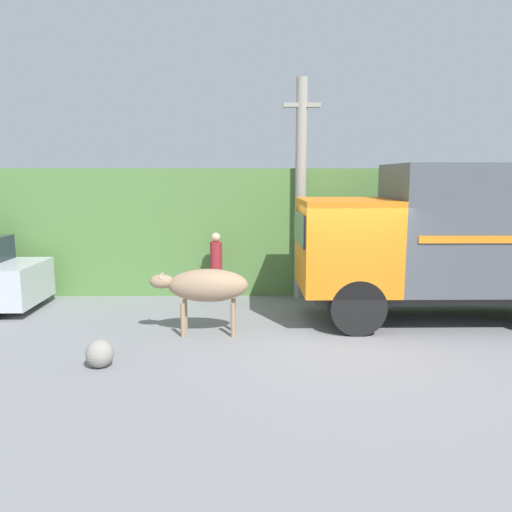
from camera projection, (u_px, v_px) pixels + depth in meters
name	position (u px, v px, depth m)	size (l,w,h in m)	color
ground_plane	(343.00, 334.00, 9.87)	(60.00, 60.00, 0.00)	gray
hillside_embankment	(305.00, 221.00, 16.25)	(32.00, 6.95, 3.29)	#568442
cargo_truck	(458.00, 236.00, 10.53)	(6.37, 2.27, 3.34)	#2D2D2D
brown_cow	(206.00, 286.00, 9.72)	(1.92, 0.64, 1.31)	#9E7F60
pedestrian_on_hill	(216.00, 263.00, 12.36)	(0.38, 0.38, 1.72)	#38332D
utility_pole	(301.00, 187.00, 12.45)	(0.90, 0.28, 5.45)	#9E998E
roadside_rock	(100.00, 353.00, 8.14)	(0.46, 0.46, 0.46)	gray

